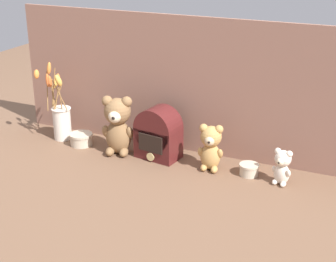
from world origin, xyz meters
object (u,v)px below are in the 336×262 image
object	(u,v)px
teddy_bear_large	(118,124)
decorative_tin_tall	(81,139)
teddy_bear_small	(282,166)
flower_vase	(61,116)
vintage_radio	(158,134)
teddy_bear_medium	(211,146)
decorative_tin_short	(249,170)

from	to	relation	value
teddy_bear_large	decorative_tin_tall	size ratio (longest dim) A/B	2.50
teddy_bear_small	flower_vase	distance (m)	1.02
teddy_bear_large	flower_vase	world-z (taller)	flower_vase
vintage_radio	teddy_bear_small	bearing A→B (deg)	-3.27
teddy_bear_medium	teddy_bear_large	bearing A→B (deg)	-178.38
teddy_bear_large	flower_vase	distance (m)	0.32
teddy_bear_medium	vintage_radio	distance (m)	0.24
teddy_bear_medium	decorative_tin_tall	bearing A→B (deg)	-179.91
flower_vase	teddy_bear_small	bearing A→B (deg)	-1.94
teddy_bear_large	vintage_radio	world-z (taller)	teddy_bear_large
flower_vase	vintage_radio	bearing A→B (deg)	-0.50
vintage_radio	teddy_bear_large	bearing A→B (deg)	-169.45
flower_vase	decorative_tin_tall	xyz separation A→B (m)	(0.12, -0.03, -0.08)
teddy_bear_medium	teddy_bear_small	xyz separation A→B (m)	(0.29, -0.01, -0.03)
teddy_bear_medium	decorative_tin_tall	world-z (taller)	teddy_bear_medium
teddy_bear_large	teddy_bear_small	distance (m)	0.70
teddy_bear_medium	flower_vase	xyz separation A→B (m)	(-0.73, 0.03, 0.01)
teddy_bear_small	decorative_tin_tall	world-z (taller)	teddy_bear_small
teddy_bear_medium	flower_vase	distance (m)	0.73
teddy_bear_medium	vintage_radio	world-z (taller)	vintage_radio
flower_vase	teddy_bear_medium	bearing A→B (deg)	-1.96
teddy_bear_medium	teddy_bear_small	distance (m)	0.29
vintage_radio	decorative_tin_short	distance (m)	0.40
vintage_radio	decorative_tin_tall	xyz separation A→B (m)	(-0.37, -0.02, -0.08)
vintage_radio	decorative_tin_tall	bearing A→B (deg)	-176.65
teddy_bear_medium	flower_vase	world-z (taller)	flower_vase
teddy_bear_medium	decorative_tin_short	xyz separation A→B (m)	(0.16, 0.01, -0.08)
flower_vase	vintage_radio	xyz separation A→B (m)	(0.49, -0.00, -0.00)
flower_vase	decorative_tin_short	xyz separation A→B (m)	(0.89, -0.01, -0.09)
vintage_radio	decorative_tin_tall	size ratio (longest dim) A/B	2.17
decorative_tin_tall	decorative_tin_short	bearing A→B (deg)	1.06
teddy_bear_large	teddy_bear_medium	xyz separation A→B (m)	(0.41, 0.01, -0.03)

